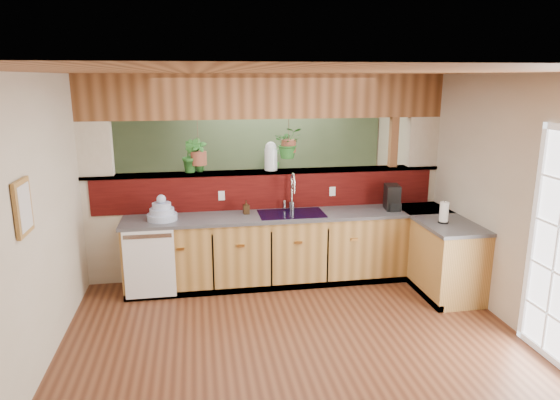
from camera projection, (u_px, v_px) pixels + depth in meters
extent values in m
cube|color=#542C1A|center=(285.00, 317.00, 5.47)|extent=(4.60, 7.00, 0.01)
cube|color=brown|center=(286.00, 73.00, 4.85)|extent=(4.60, 7.00, 0.01)
cube|color=beige|center=(249.00, 153.00, 8.51)|extent=(4.60, 0.02, 2.60)
cube|color=beige|center=(51.00, 212.00, 4.79)|extent=(0.02, 7.00, 2.60)
cube|color=beige|center=(489.00, 194.00, 5.54)|extent=(0.02, 7.00, 2.60)
cube|color=beige|center=(268.00, 223.00, 6.60)|extent=(4.60, 0.15, 1.35)
cube|color=#400908|center=(268.00, 192.00, 6.42)|extent=(4.40, 0.02, 0.45)
cube|color=brown|center=(267.00, 172.00, 6.44)|extent=(4.60, 0.21, 0.04)
cube|color=brown|center=(267.00, 96.00, 6.21)|extent=(4.60, 0.15, 0.55)
cube|color=beige|center=(95.00, 150.00, 6.02)|extent=(0.40, 0.15, 0.70)
cube|color=beige|center=(422.00, 143.00, 6.70)|extent=(0.40, 0.15, 0.70)
cube|color=brown|center=(392.00, 173.00, 6.73)|extent=(0.10, 0.10, 2.60)
cube|color=brown|center=(267.00, 172.00, 6.44)|extent=(4.60, 0.21, 0.04)
cube|color=brown|center=(267.00, 96.00, 6.21)|extent=(4.60, 0.15, 0.55)
cube|color=#4E6444|center=(249.00, 153.00, 8.49)|extent=(4.55, 0.02, 2.55)
cube|color=olive|center=(291.00, 249.00, 6.34)|extent=(4.10, 0.60, 0.86)
cube|color=#424347|center=(291.00, 215.00, 6.24)|extent=(4.14, 0.64, 0.04)
cube|color=olive|center=(436.00, 253.00, 6.21)|extent=(0.60, 1.48, 0.86)
cube|color=#424347|center=(438.00, 218.00, 6.10)|extent=(0.64, 1.52, 0.04)
cube|color=olive|center=(420.00, 242.00, 6.63)|extent=(0.60, 0.60, 0.86)
cube|color=#424347|center=(423.00, 209.00, 6.52)|extent=(0.64, 0.64, 0.04)
cube|color=black|center=(295.00, 286.00, 6.18)|extent=(4.10, 0.06, 0.08)
cube|color=black|center=(413.00, 283.00, 6.26)|extent=(0.06, 1.48, 0.08)
cube|color=white|center=(150.00, 265.00, 5.76)|extent=(0.58, 0.02, 0.82)
cube|color=#B7B7B2|center=(147.00, 236.00, 5.66)|extent=(0.54, 0.01, 0.05)
cube|color=black|center=(291.00, 215.00, 6.24)|extent=(0.82, 0.50, 0.03)
cube|color=black|center=(277.00, 222.00, 6.23)|extent=(0.34, 0.40, 0.16)
cube|color=black|center=(306.00, 221.00, 6.29)|extent=(0.34, 0.40, 0.16)
cube|color=olive|center=(23.00, 207.00, 3.97)|extent=(0.03, 0.35, 0.45)
cube|color=silver|center=(25.00, 207.00, 3.97)|extent=(0.01, 0.27, 0.37)
cylinder|color=#B7B7B2|center=(292.00, 205.00, 6.42)|extent=(0.07, 0.07, 0.11)
cylinder|color=#B7B7B2|center=(292.00, 191.00, 6.37)|extent=(0.03, 0.03, 0.30)
torus|color=#B7B7B2|center=(293.00, 181.00, 6.27)|extent=(0.21, 0.10, 0.22)
cylinder|color=#B7B7B2|center=(294.00, 188.00, 6.19)|extent=(0.03, 0.03, 0.13)
cylinder|color=#B7B7B2|center=(284.00, 204.00, 6.40)|extent=(0.03, 0.03, 0.11)
cylinder|color=#A7B5D8|center=(162.00, 217.00, 5.94)|extent=(0.36, 0.36, 0.08)
cylinder|color=#A7B5D8|center=(162.00, 211.00, 5.93)|extent=(0.29, 0.29, 0.07)
cylinder|color=#A7B5D8|center=(162.00, 206.00, 5.91)|extent=(0.22, 0.22, 0.07)
sphere|color=#A7B5D8|center=(161.00, 199.00, 5.89)|extent=(0.11, 0.11, 0.11)
imported|color=#3D2916|center=(246.00, 207.00, 6.20)|extent=(0.08, 0.08, 0.17)
cube|color=black|center=(392.00, 197.00, 6.40)|extent=(0.17, 0.28, 0.32)
cube|color=black|center=(394.00, 207.00, 6.34)|extent=(0.15, 0.11, 0.11)
cylinder|color=silver|center=(394.00, 203.00, 6.36)|extent=(0.09, 0.09, 0.09)
cylinder|color=black|center=(443.00, 222.00, 5.84)|extent=(0.12, 0.12, 0.02)
cylinder|color=#B7B7B2|center=(444.00, 212.00, 5.81)|extent=(0.02, 0.02, 0.27)
cylinder|color=white|center=(444.00, 212.00, 5.81)|extent=(0.10, 0.10, 0.23)
cylinder|color=silver|center=(271.00, 160.00, 6.41)|extent=(0.17, 0.17, 0.28)
sphere|color=silver|center=(271.00, 147.00, 6.37)|extent=(0.15, 0.15, 0.15)
imported|color=#266624|center=(191.00, 156.00, 6.23)|extent=(0.30, 0.27, 0.43)
cylinder|color=brown|center=(198.00, 137.00, 6.18)|extent=(0.01, 0.01, 0.42)
cylinder|color=brown|center=(199.00, 158.00, 6.25)|extent=(0.20, 0.20, 0.17)
imported|color=#266624|center=(198.00, 138.00, 6.19)|extent=(0.25, 0.19, 0.43)
cylinder|color=brown|center=(289.00, 130.00, 6.36)|extent=(0.01, 0.01, 0.29)
cylinder|color=brown|center=(289.00, 146.00, 6.40)|extent=(0.19, 0.19, 0.16)
imported|color=#266624|center=(289.00, 127.00, 6.35)|extent=(0.39, 0.35, 0.40)
cube|color=black|center=(240.00, 202.00, 8.43)|extent=(1.51, 0.81, 0.97)
imported|color=#266624|center=(200.00, 163.00, 8.16)|extent=(0.21, 0.15, 0.40)
imported|color=#266624|center=(272.00, 160.00, 8.35)|extent=(0.28, 0.28, 0.44)
imported|color=#266624|center=(317.00, 227.00, 7.54)|extent=(0.69, 0.61, 0.72)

